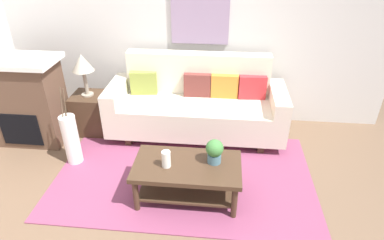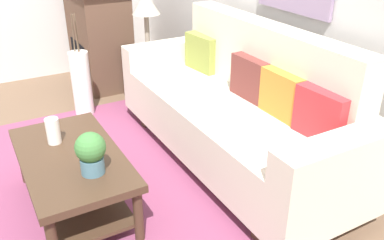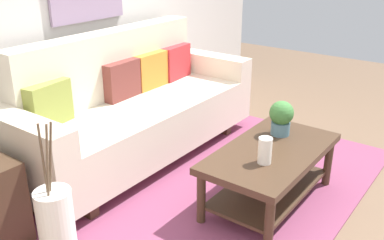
{
  "view_description": "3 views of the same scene",
  "coord_description": "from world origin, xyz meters",
  "px_view_note": "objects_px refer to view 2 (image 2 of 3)",
  "views": [
    {
      "loc": [
        0.39,
        -2.47,
        2.5
      ],
      "look_at": [
        0.08,
        0.61,
        0.69
      ],
      "focal_mm": 30.63,
      "sensor_mm": 36.0,
      "label": 1
    },
    {
      "loc": [
        2.43,
        -0.26,
        1.81
      ],
      "look_at": [
        0.25,
        0.95,
        0.56
      ],
      "focal_mm": 38.7,
      "sensor_mm": 36.0,
      "label": 2
    },
    {
      "loc": [
        -2.43,
        -1.01,
        1.77
      ],
      "look_at": [
        -0.02,
        0.77,
        0.53
      ],
      "focal_mm": 40.59,
      "sensor_mm": 36.0,
      "label": 3
    }
  ],
  "objects_px": {
    "potted_plant_tabletop": "(91,152)",
    "side_table": "(149,74)",
    "throw_pillow_orange": "(282,94)",
    "throw_pillow_maroon": "(251,78)",
    "coffee_table": "(73,170)",
    "table_lamp": "(146,5)",
    "fireplace": "(99,33)",
    "tabletop_vase": "(53,131)",
    "couch": "(236,111)",
    "throw_pillow_crimson": "(321,115)",
    "floor_vase": "(82,84)",
    "throw_pillow_olive": "(202,53)"
  },
  "relations": [
    {
      "from": "potted_plant_tabletop",
      "to": "side_table",
      "type": "bearing_deg",
      "value": 147.26
    },
    {
      "from": "throw_pillow_orange",
      "to": "potted_plant_tabletop",
      "type": "relative_size",
      "value": 1.37
    },
    {
      "from": "throw_pillow_maroon",
      "to": "throw_pillow_orange",
      "type": "height_order",
      "value": "same"
    },
    {
      "from": "coffee_table",
      "to": "table_lamp",
      "type": "distance_m",
      "value": 2.03
    },
    {
      "from": "potted_plant_tabletop",
      "to": "table_lamp",
      "type": "bearing_deg",
      "value": 147.26
    },
    {
      "from": "table_lamp",
      "to": "side_table",
      "type": "bearing_deg",
      "value": -90.0
    },
    {
      "from": "coffee_table",
      "to": "fireplace",
      "type": "distance_m",
      "value": 2.4
    },
    {
      "from": "throw_pillow_orange",
      "to": "tabletop_vase",
      "type": "xyz_separation_m",
      "value": [
        -0.55,
        -1.47,
        -0.16
      ]
    },
    {
      "from": "tabletop_vase",
      "to": "potted_plant_tabletop",
      "type": "distance_m",
      "value": 0.49
    },
    {
      "from": "couch",
      "to": "throw_pillow_crimson",
      "type": "distance_m",
      "value": 0.79
    },
    {
      "from": "side_table",
      "to": "fireplace",
      "type": "distance_m",
      "value": 0.83
    },
    {
      "from": "tabletop_vase",
      "to": "potted_plant_tabletop",
      "type": "relative_size",
      "value": 0.68
    },
    {
      "from": "floor_vase",
      "to": "throw_pillow_orange",
      "type": "bearing_deg",
      "value": 27.83
    },
    {
      "from": "throw_pillow_olive",
      "to": "potted_plant_tabletop",
      "type": "height_order",
      "value": "throw_pillow_olive"
    },
    {
      "from": "floor_vase",
      "to": "table_lamp",
      "type": "bearing_deg",
      "value": 93.18
    },
    {
      "from": "potted_plant_tabletop",
      "to": "floor_vase",
      "type": "bearing_deg",
      "value": 166.91
    },
    {
      "from": "throw_pillow_olive",
      "to": "coffee_table",
      "type": "xyz_separation_m",
      "value": [
        0.76,
        -1.42,
        -0.37
      ]
    },
    {
      "from": "tabletop_vase",
      "to": "fireplace",
      "type": "bearing_deg",
      "value": 154.42
    },
    {
      "from": "side_table",
      "to": "fireplace",
      "type": "relative_size",
      "value": 0.48
    },
    {
      "from": "throw_pillow_olive",
      "to": "side_table",
      "type": "relative_size",
      "value": 0.64
    },
    {
      "from": "couch",
      "to": "potted_plant_tabletop",
      "type": "relative_size",
      "value": 8.92
    },
    {
      "from": "couch",
      "to": "throw_pillow_orange",
      "type": "bearing_deg",
      "value": 18.76
    },
    {
      "from": "throw_pillow_olive",
      "to": "potted_plant_tabletop",
      "type": "xyz_separation_m",
      "value": [
        1.03,
        -1.35,
        -0.11
      ]
    },
    {
      "from": "tabletop_vase",
      "to": "throw_pillow_orange",
      "type": "bearing_deg",
      "value": 69.42
    },
    {
      "from": "throw_pillow_maroon",
      "to": "throw_pillow_crimson",
      "type": "distance_m",
      "value": 0.74
    },
    {
      "from": "throw_pillow_olive",
      "to": "floor_vase",
      "type": "bearing_deg",
      "value": -126.12
    },
    {
      "from": "couch",
      "to": "throw_pillow_orange",
      "type": "relative_size",
      "value": 6.49
    },
    {
      "from": "throw_pillow_maroon",
      "to": "throw_pillow_orange",
      "type": "distance_m",
      "value": 0.37
    },
    {
      "from": "throw_pillow_crimson",
      "to": "floor_vase",
      "type": "bearing_deg",
      "value": -156.34
    },
    {
      "from": "throw_pillow_olive",
      "to": "potted_plant_tabletop",
      "type": "relative_size",
      "value": 1.37
    },
    {
      "from": "side_table",
      "to": "throw_pillow_orange",
      "type": "bearing_deg",
      "value": 6.7
    },
    {
      "from": "potted_plant_tabletop",
      "to": "side_table",
      "type": "relative_size",
      "value": 0.47
    },
    {
      "from": "coffee_table",
      "to": "fireplace",
      "type": "height_order",
      "value": "fireplace"
    },
    {
      "from": "throw_pillow_olive",
      "to": "fireplace",
      "type": "xyz_separation_m",
      "value": [
        -1.45,
        -0.51,
        -0.09
      ]
    },
    {
      "from": "fireplace",
      "to": "floor_vase",
      "type": "distance_m",
      "value": 0.91
    },
    {
      "from": "coffee_table",
      "to": "tabletop_vase",
      "type": "height_order",
      "value": "tabletop_vase"
    },
    {
      "from": "potted_plant_tabletop",
      "to": "side_table",
      "type": "xyz_separation_m",
      "value": [
        -1.76,
        1.13,
        -0.29
      ]
    },
    {
      "from": "table_lamp",
      "to": "fireplace",
      "type": "bearing_deg",
      "value": -157.79
    },
    {
      "from": "potted_plant_tabletop",
      "to": "floor_vase",
      "type": "height_order",
      "value": "potted_plant_tabletop"
    },
    {
      "from": "potted_plant_tabletop",
      "to": "fireplace",
      "type": "relative_size",
      "value": 0.23
    },
    {
      "from": "tabletop_vase",
      "to": "potted_plant_tabletop",
      "type": "bearing_deg",
      "value": 13.91
    },
    {
      "from": "throw_pillow_olive",
      "to": "tabletop_vase",
      "type": "xyz_separation_m",
      "value": [
        0.55,
        -1.47,
        -0.16
      ]
    },
    {
      "from": "coffee_table",
      "to": "floor_vase",
      "type": "relative_size",
      "value": 1.72
    },
    {
      "from": "couch",
      "to": "throw_pillow_maroon",
      "type": "relative_size",
      "value": 6.49
    },
    {
      "from": "throw_pillow_maroon",
      "to": "coffee_table",
      "type": "xyz_separation_m",
      "value": [
        0.02,
        -1.42,
        -0.37
      ]
    },
    {
      "from": "coffee_table",
      "to": "tabletop_vase",
      "type": "bearing_deg",
      "value": -166.45
    },
    {
      "from": "tabletop_vase",
      "to": "table_lamp",
      "type": "relative_size",
      "value": 0.31
    },
    {
      "from": "throw_pillow_orange",
      "to": "side_table",
      "type": "xyz_separation_m",
      "value": [
        -1.84,
        -0.22,
        -0.4
      ]
    },
    {
      "from": "coffee_table",
      "to": "throw_pillow_olive",
      "type": "bearing_deg",
      "value": 118.14
    },
    {
      "from": "throw_pillow_crimson",
      "to": "potted_plant_tabletop",
      "type": "relative_size",
      "value": 1.37
    }
  ]
}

